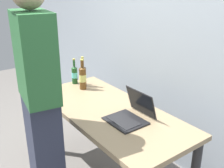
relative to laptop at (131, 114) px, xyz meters
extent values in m
cube|color=#9E8460|center=(-0.26, -0.04, -0.07)|extent=(1.58, 0.71, 0.04)
cylinder|color=#2D2D30|center=(-0.99, -0.33, -0.43)|extent=(0.07, 0.07, 0.68)
cylinder|color=#2D2D30|center=(-0.99, 0.26, -0.43)|extent=(0.07, 0.07, 0.68)
cube|color=black|center=(0.00, -0.06, -0.04)|extent=(0.31, 0.26, 0.01)
cube|color=#232326|center=(0.00, -0.08, -0.04)|extent=(0.26, 0.15, 0.00)
cube|color=black|center=(0.00, 0.10, 0.07)|extent=(0.30, 0.08, 0.22)
cube|color=black|center=(0.00, 0.10, 0.07)|extent=(0.28, 0.07, 0.20)
cylinder|color=brown|center=(-0.79, 0.02, 0.06)|extent=(0.07, 0.07, 0.22)
cone|color=brown|center=(-0.79, 0.02, 0.18)|extent=(0.07, 0.07, 0.02)
cylinder|color=brown|center=(-0.79, 0.02, 0.22)|extent=(0.03, 0.03, 0.07)
cylinder|color=#BFB74C|center=(-0.79, 0.02, 0.26)|extent=(0.04, 0.04, 0.01)
cylinder|color=#D7D56F|center=(-0.79, 0.02, 0.07)|extent=(0.07, 0.07, 0.08)
cylinder|color=#472B14|center=(-0.86, 0.07, 0.05)|extent=(0.06, 0.06, 0.20)
cone|color=#472B14|center=(-0.86, 0.07, 0.16)|extent=(0.06, 0.06, 0.02)
cylinder|color=#472B14|center=(-0.86, 0.07, 0.21)|extent=(0.02, 0.02, 0.08)
cylinder|color=#BFB74C|center=(-0.86, 0.07, 0.26)|extent=(0.03, 0.03, 0.01)
cylinder|color=#8DC56C|center=(-0.86, 0.07, 0.06)|extent=(0.07, 0.07, 0.07)
cylinder|color=#1E5123|center=(-0.98, 0.03, 0.04)|extent=(0.06, 0.06, 0.17)
cone|color=#1E5123|center=(-0.98, 0.03, 0.13)|extent=(0.06, 0.06, 0.02)
cylinder|color=#1E5123|center=(-0.98, 0.03, 0.18)|extent=(0.02, 0.02, 0.07)
cylinder|color=#BFB74C|center=(-0.98, 0.03, 0.22)|extent=(0.03, 0.03, 0.01)
cylinder|color=#60E0E0|center=(-0.98, 0.03, 0.04)|extent=(0.06, 0.06, 0.06)
cube|color=#2D3347|center=(-0.25, -0.64, -0.28)|extent=(0.37, 0.26, 0.99)
cube|color=#2D6B38|center=(-0.25, -0.64, 0.51)|extent=(0.43, 0.28, 0.60)
cube|color=#99A3AD|center=(-0.26, 0.69, 0.52)|extent=(6.00, 0.10, 2.60)
camera|label=1|loc=(1.43, -1.24, 0.99)|focal=42.58mm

